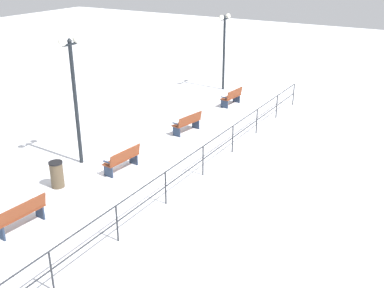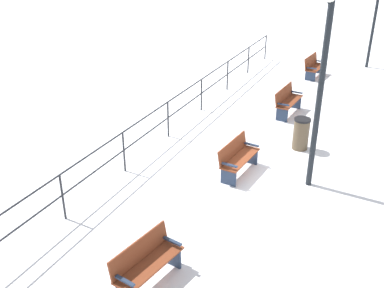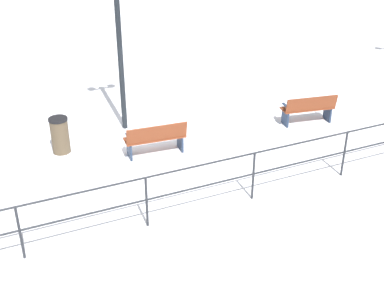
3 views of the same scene
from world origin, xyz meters
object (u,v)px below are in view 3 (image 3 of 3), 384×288
object	(u,v)px
bench_second	(309,108)
trash_bin	(60,135)
bench_third	(156,138)
lamppost_middle	(117,13)

from	to	relation	value
bench_second	trash_bin	size ratio (longest dim) A/B	1.66
bench_second	bench_third	bearing A→B (deg)	99.48
bench_third	lamppost_middle	size ratio (longest dim) A/B	0.33
bench_third	trash_bin	xyz separation A→B (m)	(1.14, 2.16, 0.01)
bench_second	trash_bin	xyz separation A→B (m)	(1.17, 6.76, 0.01)
lamppost_middle	trash_bin	xyz separation A→B (m)	(-0.71, 1.92, -2.73)
bench_second	lamppost_middle	size ratio (longest dim) A/B	0.33
lamppost_middle	trash_bin	size ratio (longest dim) A/B	5.08
bench_third	lamppost_middle	distance (m)	3.32
bench_second	lamppost_middle	xyz separation A→B (m)	(1.88, 4.84, 2.74)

